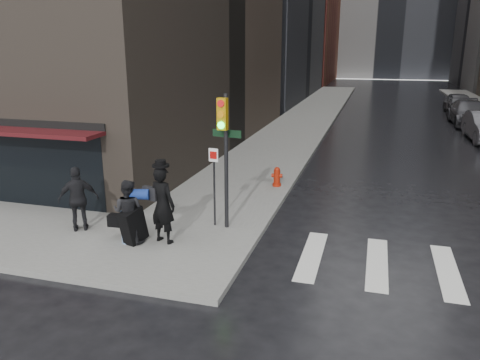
# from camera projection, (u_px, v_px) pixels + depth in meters

# --- Properties ---
(ground) EXTENTS (140.00, 140.00, 0.00)m
(ground) POSITION_uv_depth(u_px,v_px,m) (169.00, 255.00, 11.88)
(ground) COLOR black
(ground) RESTS_ON ground
(sidewalk_left) EXTENTS (4.00, 50.00, 0.15)m
(sidewalk_left) POSITION_uv_depth(u_px,v_px,m) (312.00, 113.00, 36.80)
(sidewalk_left) COLOR slate
(sidewalk_left) RESTS_ON ground
(man_overcoat) EXTENTS (1.41, 1.06, 2.25)m
(man_overcoat) POSITION_uv_depth(u_px,v_px,m) (156.00, 208.00, 12.06)
(man_overcoat) COLOR black
(man_overcoat) RESTS_ON ground
(man_jeans) EXTENTS (1.22, 0.69, 1.70)m
(man_jeans) POSITION_uv_depth(u_px,v_px,m) (128.00, 211.00, 12.09)
(man_jeans) COLOR black
(man_jeans) RESTS_ON ground
(man_greycoat) EXTENTS (1.14, 0.95, 1.82)m
(man_greycoat) POSITION_uv_depth(u_px,v_px,m) (79.00, 199.00, 12.88)
(man_greycoat) COLOR black
(man_greycoat) RESTS_ON ground
(traffic_light) EXTENTS (0.94, 0.48, 3.77)m
(traffic_light) POSITION_uv_depth(u_px,v_px,m) (224.00, 144.00, 12.61)
(traffic_light) COLOR black
(traffic_light) RESTS_ON ground
(fire_hydrant) EXTENTS (0.41, 0.32, 0.72)m
(fire_hydrant) POSITION_uv_depth(u_px,v_px,m) (277.00, 178.00, 17.18)
(fire_hydrant) COLOR maroon
(fire_hydrant) RESTS_ON ground
(parked_car_3) EXTENTS (2.38, 5.60, 1.61)m
(parked_car_3) POSITION_uv_depth(u_px,v_px,m) (469.00, 113.00, 31.58)
(parked_car_3) COLOR #434449
(parked_car_3) RESTS_ON ground
(parked_car_4) EXTENTS (2.05, 4.72, 1.58)m
(parked_car_4) POSITION_uv_depth(u_px,v_px,m) (459.00, 103.00, 37.12)
(parked_car_4) COLOR #4A4A4F
(parked_car_4) RESTS_ON ground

